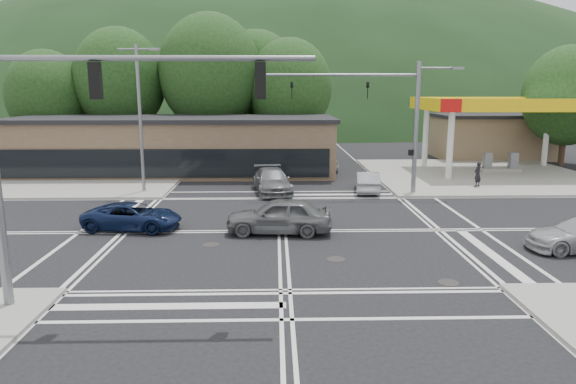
{
  "coord_description": "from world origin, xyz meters",
  "views": [
    {
      "loc": [
        -0.31,
        -22.63,
        6.38
      ],
      "look_at": [
        0.32,
        2.13,
        1.4
      ],
      "focal_mm": 32.0,
      "sensor_mm": 36.0,
      "label": 1
    }
  ],
  "objects_px": {
    "car_blue_west": "(133,216)",
    "car_northbound": "(272,181)",
    "car_queue_a": "(367,182)",
    "car_queue_b": "(325,160)",
    "pedestrian": "(478,174)",
    "car_grey_center": "(279,216)"
  },
  "relations": [
    {
      "from": "car_grey_center",
      "to": "car_northbound",
      "type": "bearing_deg",
      "value": -173.49
    },
    {
      "from": "car_blue_west",
      "to": "pedestrian",
      "type": "distance_m",
      "value": 21.88
    },
    {
      "from": "car_blue_west",
      "to": "car_northbound",
      "type": "xyz_separation_m",
      "value": [
        6.4,
        8.5,
        0.13
      ]
    },
    {
      "from": "car_queue_a",
      "to": "pedestrian",
      "type": "xyz_separation_m",
      "value": [
        7.35,
        0.91,
        0.31
      ]
    },
    {
      "from": "car_queue_a",
      "to": "car_northbound",
      "type": "relative_size",
      "value": 0.77
    },
    {
      "from": "pedestrian",
      "to": "car_queue_a",
      "type": "bearing_deg",
      "value": -28.56
    },
    {
      "from": "car_northbound",
      "to": "pedestrian",
      "type": "relative_size",
      "value": 3.18
    },
    {
      "from": "car_grey_center",
      "to": "car_northbound",
      "type": "height_order",
      "value": "car_grey_center"
    },
    {
      "from": "car_grey_center",
      "to": "pedestrian",
      "type": "relative_size",
      "value": 2.93
    },
    {
      "from": "car_queue_a",
      "to": "car_northbound",
      "type": "xyz_separation_m",
      "value": [
        -6.0,
        0.0,
        0.09
      ]
    },
    {
      "from": "car_queue_a",
      "to": "car_blue_west",
      "type": "bearing_deg",
      "value": 41.51
    },
    {
      "from": "car_queue_b",
      "to": "car_northbound",
      "type": "bearing_deg",
      "value": 63.96
    },
    {
      "from": "car_queue_b",
      "to": "car_queue_a",
      "type": "bearing_deg",
      "value": 99.16
    },
    {
      "from": "car_queue_a",
      "to": "pedestrian",
      "type": "height_order",
      "value": "pedestrian"
    },
    {
      "from": "car_grey_center",
      "to": "pedestrian",
      "type": "xyz_separation_m",
      "value": [
        12.99,
        10.21,
        0.15
      ]
    },
    {
      "from": "car_blue_west",
      "to": "car_queue_a",
      "type": "height_order",
      "value": "car_queue_a"
    },
    {
      "from": "car_queue_a",
      "to": "car_northbound",
      "type": "bearing_deg",
      "value": 7.08
    },
    {
      "from": "car_queue_b",
      "to": "pedestrian",
      "type": "bearing_deg",
      "value": 135.63
    },
    {
      "from": "car_grey_center",
      "to": "car_queue_a",
      "type": "height_order",
      "value": "car_grey_center"
    },
    {
      "from": "car_queue_a",
      "to": "car_queue_b",
      "type": "distance_m",
      "value": 9.49
    },
    {
      "from": "car_grey_center",
      "to": "car_blue_west",
      "type": "bearing_deg",
      "value": -92.46
    },
    {
      "from": "car_blue_west",
      "to": "car_grey_center",
      "type": "distance_m",
      "value": 6.81
    }
  ]
}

